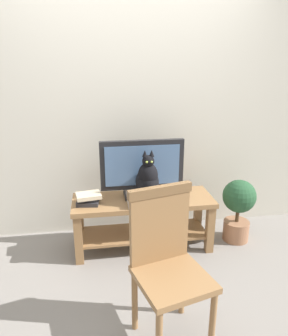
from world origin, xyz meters
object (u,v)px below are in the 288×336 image
Objects in this scene: tv at (142,168)px; book_stack at (88,199)px; media_box at (147,198)px; cat at (148,179)px; potted_plant at (238,206)px; tv_stand at (143,213)px; wooden_chair at (167,256)px.

tv is 3.25× the size of book_stack.
media_box is at bearing -4.21° from book_stack.
tv is 0.16m from cat.
potted_plant is at bearing -4.50° from tv.
potted_plant is (0.91, 0.08, -0.37)m from cat.
potted_plant is (0.94, -0.01, 0.01)m from tv_stand.
tv is 1.03m from potted_plant.
wooden_chair is at bearing -92.21° from cat.
cat is (0.03, -0.15, -0.05)m from tv.
tv is at bearing 100.21° from media_box.
media_box is 0.19m from cat.
book_stack is (-0.50, -0.10, -0.23)m from tv.
tv is 1.21× the size of potted_plant.
book_stack is (-0.49, 0.99, -0.01)m from wooden_chair.
cat reaches higher than tv_stand.
book_stack is at bearing -179.01° from potted_plant.
tv_stand is 3.02× the size of cat.
tv is 1.11m from wooden_chair.
book_stack is (-0.52, 0.04, 0.02)m from media_box.
wooden_chair is at bearing -63.67° from book_stack.
potted_plant is at bearing 3.97° from media_box.
potted_plant reaches higher than tv_stand.
book_stack reaches higher than tv_stand.
tv_stand is at bearing 4.39° from book_stack.
tv is 1.79× the size of cat.
wooden_chair is 1.40m from potted_plant.
potted_plant is at bearing 4.90° from cat.
book_stack is at bearing -168.83° from tv.
tv is (0.00, 0.06, 0.43)m from tv_stand.
book_stack is at bearing 116.33° from wooden_chair.
potted_plant is (0.94, -0.07, -0.42)m from tv.
media_box is at bearing -72.16° from tv_stand.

